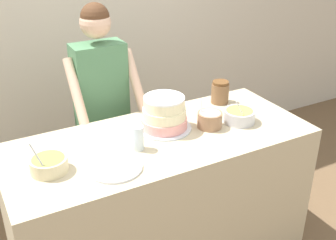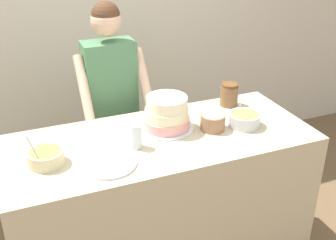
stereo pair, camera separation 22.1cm
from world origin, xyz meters
name	(u,v)px [view 1 (the left image)]	position (x,y,z in m)	size (l,w,h in m)	color
wall_back	(76,18)	(0.00, 1.74, 1.30)	(10.00, 0.05, 2.60)	beige
counter	(161,206)	(0.00, 0.35, 0.46)	(1.69, 0.71, 0.93)	#C6B793
person_baker	(102,98)	(-0.12, 0.94, 0.96)	(0.44, 0.42, 1.56)	#2D2D38
cake	(164,114)	(0.07, 0.44, 1.02)	(0.31, 0.31, 0.19)	silver
frosting_bowl_yellow	(239,116)	(0.49, 0.31, 0.97)	(0.18, 0.18, 0.16)	silver
frosting_bowl_olive	(49,164)	(-0.61, 0.31, 0.97)	(0.18, 0.18, 0.18)	beige
frosting_bowl_pink	(210,119)	(0.30, 0.33, 0.98)	(0.14, 0.14, 0.15)	#936B4C
drinking_glass	(138,138)	(-0.16, 0.30, 0.99)	(0.06, 0.06, 0.13)	silver
ceramic_plate	(114,167)	(-0.33, 0.19, 0.93)	(0.27, 0.27, 0.01)	silver
stoneware_jar	(220,92)	(0.55, 0.59, 1.00)	(0.11, 0.11, 0.14)	brown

